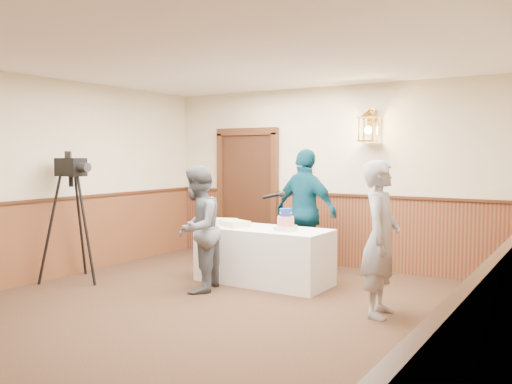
# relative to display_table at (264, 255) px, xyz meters

# --- Properties ---
(ground) EXTENTS (7.00, 7.00, 0.00)m
(ground) POSITION_rel_display_table_xyz_m (0.33, -1.90, -0.38)
(ground) COLOR #331F13
(ground) RESTS_ON ground
(room_shell) EXTENTS (6.02, 7.02, 2.81)m
(room_shell) POSITION_rel_display_table_xyz_m (0.27, -1.45, 1.15)
(room_shell) COLOR beige
(room_shell) RESTS_ON ground
(display_table) EXTENTS (1.80, 0.80, 0.75)m
(display_table) POSITION_rel_display_table_xyz_m (0.00, 0.00, 0.00)
(display_table) COLOR white
(display_table) RESTS_ON ground
(tiered_cake) EXTENTS (0.36, 0.36, 0.29)m
(tiered_cake) POSITION_rel_display_table_xyz_m (0.35, -0.03, 0.49)
(tiered_cake) COLOR beige
(tiered_cake) RESTS_ON display_table
(sheet_cake_yellow) EXTENTS (0.47, 0.42, 0.08)m
(sheet_cake_yellow) POSITION_rel_display_table_xyz_m (-0.43, -0.07, 0.41)
(sheet_cake_yellow) COLOR tan
(sheet_cake_yellow) RESTS_ON display_table
(sheet_cake_green) EXTENTS (0.37, 0.32, 0.07)m
(sheet_cake_green) POSITION_rel_display_table_xyz_m (-0.70, 0.06, 0.41)
(sheet_cake_green) COLOR #B0F2AA
(sheet_cake_green) RESTS_ON display_table
(interviewer) EXTENTS (1.56, 0.93, 1.60)m
(interviewer) POSITION_rel_display_table_xyz_m (-0.48, -0.83, 0.43)
(interviewer) COLOR #54585E
(interviewer) RESTS_ON ground
(baker) EXTENTS (0.48, 0.66, 1.68)m
(baker) POSITION_rel_display_table_xyz_m (1.84, -0.61, 0.47)
(baker) COLOR gray
(baker) RESTS_ON ground
(assistant_p) EXTENTS (1.14, 0.67, 1.82)m
(assistant_p) POSITION_rel_display_table_xyz_m (0.24, 0.78, 0.54)
(assistant_p) COLOR #0A3A4B
(assistant_p) RESTS_ON ground
(tv_camera_rig) EXTENTS (0.66, 0.62, 1.70)m
(tv_camera_rig) POSITION_rel_display_table_xyz_m (-2.27, -1.32, 0.39)
(tv_camera_rig) COLOR black
(tv_camera_rig) RESTS_ON ground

